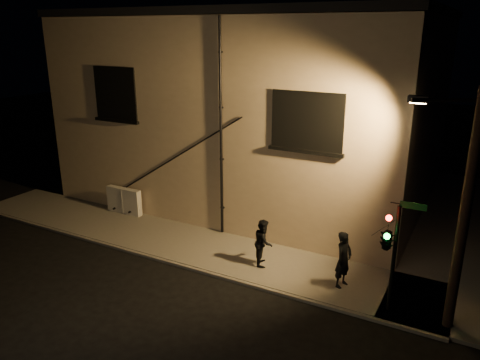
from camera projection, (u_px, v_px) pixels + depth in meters
The scene contains 8 objects.
ground at pixel (224, 278), 15.74m from camera, with size 90.00×90.00×0.00m, color black.
sidewalk at pixel (305, 235), 18.84m from camera, with size 21.00×16.00×0.12m.
building at pixel (262, 104), 23.26m from camera, with size 16.20×12.23×8.80m.
utility_cabinet at pixel (124, 201), 20.84m from camera, with size 1.76×0.30×1.16m, color silver.
pedestrian_a at pixel (343, 259), 14.77m from camera, with size 0.68×0.44×1.86m, color black.
pedestrian_b at pixel (263, 242), 16.20m from camera, with size 0.81×0.63×1.66m, color black.
traffic_signal at pixel (388, 238), 13.06m from camera, with size 1.37×2.02×3.42m.
streetlamp_pole at pixel (461, 207), 12.09m from camera, with size 2.02×1.38×6.72m.
Camera 1 is at (7.11, -12.02, 8.00)m, focal length 35.00 mm.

